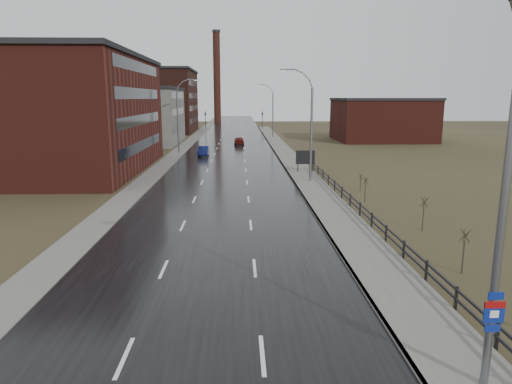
{
  "coord_description": "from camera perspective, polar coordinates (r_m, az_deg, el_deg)",
  "views": [
    {
      "loc": [
        1.59,
        -9.88,
        8.54
      ],
      "look_at": [
        2.54,
        16.83,
        3.0
      ],
      "focal_mm": 32.0,
      "sensor_mm": 36.0,
      "label": 1
    }
  ],
  "objects": [
    {
      "name": "road",
      "position": [
        70.41,
        -3.34,
        4.75
      ],
      "size": [
        14.0,
        300.0,
        0.06
      ],
      "primitive_type": "cube",
      "color": "black",
      "rests_on": "ground"
    },
    {
      "name": "sidewalk_right",
      "position": [
        46.2,
        6.72,
        1.09
      ],
      "size": [
        3.2,
        180.0,
        0.18
      ],
      "primitive_type": "cube",
      "color": "#595651",
      "rests_on": "ground"
    },
    {
      "name": "curb_right",
      "position": [
        45.99,
        4.85,
        1.08
      ],
      "size": [
        0.16,
        180.0,
        0.18
      ],
      "primitive_type": "cube",
      "color": "slate",
      "rests_on": "ground"
    },
    {
      "name": "sidewalk_left",
      "position": [
        71.07,
        -9.98,
        4.68
      ],
      "size": [
        2.4,
        260.0,
        0.12
      ],
      "primitive_type": "cube",
      "color": "#595651",
      "rests_on": "ground"
    },
    {
      "name": "warehouse_near",
      "position": [
        59.37,
        -24.72,
        8.94
      ],
      "size": [
        22.44,
        28.56,
        13.5
      ],
      "color": "#471914",
      "rests_on": "ground"
    },
    {
      "name": "warehouse_mid",
      "position": [
        90.09,
        -14.8,
        9.24
      ],
      "size": [
        16.32,
        20.4,
        10.5
      ],
      "color": "slate",
      "rests_on": "ground"
    },
    {
      "name": "warehouse_far",
      "position": [
        120.41,
        -14.09,
        10.99
      ],
      "size": [
        26.52,
        24.48,
        15.5
      ],
      "color": "#331611",
      "rests_on": "ground"
    },
    {
      "name": "building_right",
      "position": [
        96.35,
        15.48,
        8.74
      ],
      "size": [
        18.36,
        16.32,
        8.5
      ],
      "color": "#471914",
      "rests_on": "ground"
    },
    {
      "name": "smokestack",
      "position": [
        160.21,
        -4.91,
        14.15
      ],
      "size": [
        2.7,
        2.7,
        30.7
      ],
      "color": "#331611",
      "rests_on": "ground"
    },
    {
      "name": "streetlight_main",
      "position": [
        13.94,
        27.57,
        0.13
      ],
      "size": [
        3.91,
        0.29,
        12.11
      ],
      "color": "slate",
      "rests_on": "ground"
    },
    {
      "name": "streetlight_right_mid",
      "position": [
        46.47,
        6.58,
        8.3
      ],
      "size": [
        3.36,
        0.28,
        11.35
      ],
      "color": "slate",
      "rests_on": "ground"
    },
    {
      "name": "streetlight_left",
      "position": [
        72.52,
        -9.53,
        9.41
      ],
      "size": [
        3.36,
        0.28,
        11.35
      ],
      "color": "slate",
      "rests_on": "ground"
    },
    {
      "name": "streetlight_right_far",
      "position": [
        100.15,
        1.94,
        10.15
      ],
      "size": [
        3.36,
        0.28,
        11.35
      ],
      "color": "slate",
      "rests_on": "ground"
    },
    {
      "name": "guardrail",
      "position": [
        30.52,
        14.64,
        -3.54
      ],
      "size": [
        0.1,
        53.05,
        1.1
      ],
      "color": "black",
      "rests_on": "ground"
    },
    {
      "name": "shrub_c",
      "position": [
        24.76,
        24.55,
        -6.6
      ],
      "size": [
        0.54,
        0.57,
        2.28
      ],
      "color": "#382D23",
      "rests_on": "ground"
    },
    {
      "name": "shrub_d",
      "position": [
        31.57,
        20.2,
        -2.47
      ],
      "size": [
        0.54,
        0.56,
        2.26
      ],
      "color": "#382D23",
      "rests_on": "ground"
    },
    {
      "name": "shrub_e",
      "position": [
        38.87,
        13.5,
        0.41
      ],
      "size": [
        0.51,
        0.54,
        2.15
      ],
      "color": "#382D23",
      "rests_on": "ground"
    },
    {
      "name": "shrub_f",
      "position": [
        43.15,
        12.93,
        1.19
      ],
      "size": [
        0.4,
        0.42,
        1.66
      ],
      "color": "#382D23",
      "rests_on": "ground"
    },
    {
      "name": "billboard",
      "position": [
        52.7,
        6.18,
        4.25
      ],
      "size": [
        2.19,
        0.17,
        2.63
      ],
      "color": "black",
      "rests_on": "ground"
    },
    {
      "name": "traffic_light_left",
      "position": [
        130.29,
        -6.36,
        9.9
      ],
      "size": [
        0.58,
        2.73,
        5.3
      ],
      "color": "black",
      "rests_on": "ground"
    },
    {
      "name": "traffic_light_right",
      "position": [
        130.09,
        0.79,
        9.97
      ],
      "size": [
        0.58,
        2.73,
        5.3
      ],
      "color": "black",
      "rests_on": "ground"
    },
    {
      "name": "car_near",
      "position": [
        68.44,
        -6.58,
        5.06
      ],
      "size": [
        1.54,
        4.34,
        1.43
      ],
      "primitive_type": "imported",
      "rotation": [
        0.0,
        0.0,
        0.01
      ],
      "color": "#0D1442",
      "rests_on": "ground"
    },
    {
      "name": "car_far",
      "position": [
        84.06,
        -2.13,
        6.39
      ],
      "size": [
        1.87,
        4.48,
        1.51
      ],
      "primitive_type": "imported",
      "rotation": [
        0.0,
        0.0,
        3.16
      ],
      "color": "#57140E",
      "rests_on": "ground"
    }
  ]
}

